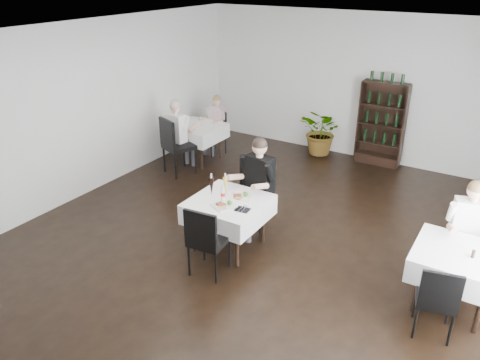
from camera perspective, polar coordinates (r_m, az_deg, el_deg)
name	(u,v)px	position (r m, az deg, el deg)	size (l,w,h in m)	color
room_shell	(247,156)	(6.18, 0.87, 2.91)	(9.00, 9.00, 9.00)	black
wine_shelf	(381,125)	(9.98, 16.83, 6.46)	(0.90, 0.28, 1.75)	black
main_table	(229,209)	(6.70, -1.38, -3.58)	(1.03, 1.03, 0.77)	black
left_table	(198,132)	(9.85, -5.20, 5.81)	(0.98, 0.98, 0.77)	black
right_table	(457,263)	(6.13, 24.92, -9.13)	(0.98, 0.98, 0.77)	black
potted_tree	(322,132)	(10.33, 10.02, 5.79)	(0.92, 0.80, 1.02)	#216020
main_chair_far	(253,187)	(7.36, 1.54, -0.83)	(0.60, 0.61, 1.09)	black
main_chair_near	(206,238)	(6.13, -4.20, -7.01)	(0.51, 0.51, 1.01)	black
left_chair_far	(216,129)	(10.29, -2.93, 6.22)	(0.55, 0.56, 0.94)	black
left_chair_near	(174,143)	(9.20, -7.99, 4.52)	(0.69, 0.69, 1.15)	black
right_chair_far	(468,238)	(6.79, 25.99, -6.34)	(0.57, 0.58, 1.01)	black
right_chair_near	(437,298)	(5.64, 22.91, -13.08)	(0.50, 0.50, 0.92)	black
diner_main	(256,180)	(6.97, 1.95, 0.03)	(0.62, 0.65, 1.53)	#42424A
diner_left_far	(215,120)	(10.24, -3.03, 7.35)	(0.50, 0.51, 1.29)	#42424A
diner_left_near	(179,129)	(9.37, -7.45, 6.18)	(0.57, 0.58, 1.47)	#42424A
diner_right_far	(469,227)	(6.52, 26.14, -5.14)	(0.60, 0.64, 1.43)	#42424A
plate_far	(240,197)	(6.68, 0.04, -2.04)	(0.36, 0.36, 0.09)	white
plate_near	(224,205)	(6.45, -1.95, -3.10)	(0.38, 0.38, 0.09)	white
pilsner_dark	(211,186)	(6.71, -3.50, -0.79)	(0.08, 0.08, 0.34)	black
pilsner_lager	(225,186)	(6.75, -1.80, -0.68)	(0.08, 0.08, 0.33)	gold
coke_bottle	(223,193)	(6.60, -2.11, -1.65)	(0.06, 0.06, 0.24)	silver
napkin_cutlery	(242,209)	(6.36, 0.30, -3.61)	(0.21, 0.22, 0.02)	black
pepper_mill	(473,254)	(5.98, 26.55, -8.07)	(0.04, 0.04, 0.10)	black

